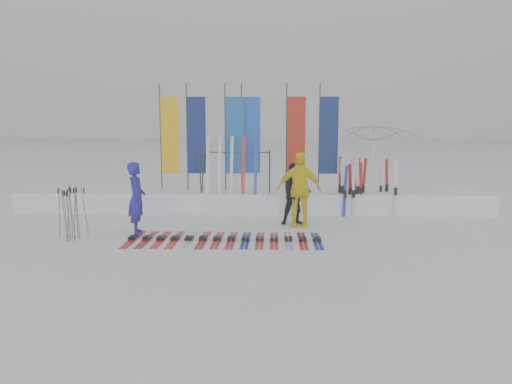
{
  "coord_description": "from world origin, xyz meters",
  "views": [
    {
      "loc": [
        0.62,
        -10.27,
        2.75
      ],
      "look_at": [
        0.2,
        1.6,
        1.0
      ],
      "focal_mm": 35.0,
      "sensor_mm": 36.0,
      "label": 1
    }
  ],
  "objects_px": {
    "ski_row": "(224,239)",
    "ski_rack": "(235,166)",
    "person_yellow": "(299,189)",
    "tent_canopy": "(373,164)",
    "person_blue": "(137,198)",
    "person_black": "(296,194)"
  },
  "relations": [
    {
      "from": "ski_row",
      "to": "ski_rack",
      "type": "xyz_separation_m",
      "value": [
        0.01,
        3.43,
        1.35
      ]
    },
    {
      "from": "ski_row",
      "to": "person_blue",
      "type": "bearing_deg",
      "value": 163.97
    },
    {
      "from": "person_black",
      "to": "person_yellow",
      "type": "relative_size",
      "value": 0.84
    },
    {
      "from": "person_black",
      "to": "ski_row",
      "type": "relative_size",
      "value": 0.37
    },
    {
      "from": "person_yellow",
      "to": "tent_canopy",
      "type": "distance_m",
      "value": 3.96
    },
    {
      "from": "person_yellow",
      "to": "ski_row",
      "type": "height_order",
      "value": "person_yellow"
    },
    {
      "from": "ski_row",
      "to": "person_yellow",
      "type": "bearing_deg",
      "value": 41.63
    },
    {
      "from": "person_yellow",
      "to": "tent_canopy",
      "type": "height_order",
      "value": "tent_canopy"
    },
    {
      "from": "person_black",
      "to": "ski_rack",
      "type": "distance_m",
      "value": 2.43
    },
    {
      "from": "person_blue",
      "to": "person_black",
      "type": "height_order",
      "value": "person_blue"
    },
    {
      "from": "person_black",
      "to": "ski_row",
      "type": "height_order",
      "value": "person_black"
    },
    {
      "from": "person_blue",
      "to": "person_black",
      "type": "bearing_deg",
      "value": -89.71
    },
    {
      "from": "person_yellow",
      "to": "tent_canopy",
      "type": "relative_size",
      "value": 0.65
    },
    {
      "from": "person_black",
      "to": "ski_rack",
      "type": "relative_size",
      "value": 0.79
    },
    {
      "from": "person_yellow",
      "to": "tent_canopy",
      "type": "xyz_separation_m",
      "value": [
        2.47,
        3.08,
        0.38
      ]
    },
    {
      "from": "person_blue",
      "to": "person_black",
      "type": "relative_size",
      "value": 1.07
    },
    {
      "from": "tent_canopy",
      "to": "ski_row",
      "type": "height_order",
      "value": "tent_canopy"
    },
    {
      "from": "person_blue",
      "to": "person_yellow",
      "type": "xyz_separation_m",
      "value": [
        3.93,
        0.96,
        0.09
      ]
    },
    {
      "from": "tent_canopy",
      "to": "ski_rack",
      "type": "bearing_deg",
      "value": -163.76
    },
    {
      "from": "person_black",
      "to": "person_yellow",
      "type": "distance_m",
      "value": 0.27
    },
    {
      "from": "person_black",
      "to": "person_yellow",
      "type": "height_order",
      "value": "person_yellow"
    },
    {
      "from": "person_blue",
      "to": "tent_canopy",
      "type": "bearing_deg",
      "value": -74.39
    }
  ]
}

